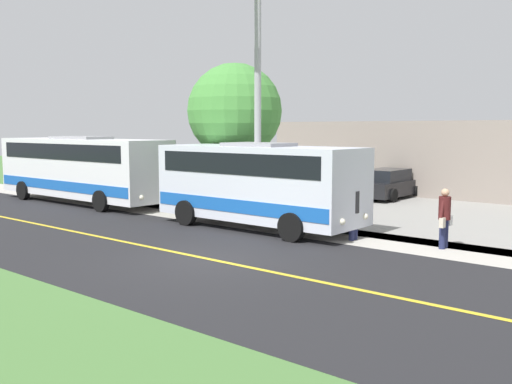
{
  "coord_description": "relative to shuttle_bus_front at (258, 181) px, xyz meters",
  "views": [
    {
      "loc": [
        10.59,
        10.57,
        3.45
      ],
      "look_at": [
        -3.5,
        -1.22,
        1.4
      ],
      "focal_mm": 40.22,
      "sensor_mm": 36.0,
      "label": 1
    }
  ],
  "objects": [
    {
      "name": "pedestrian_with_bags",
      "position": [
        -0.79,
        6.28,
        -0.69
      ],
      "size": [
        0.72,
        0.34,
        1.74
      ],
      "color": "#1E2347",
      "rests_on": "ground"
    },
    {
      "name": "pedestrian_waiting",
      "position": [
        -0.22,
        3.64,
        -0.68
      ],
      "size": [
        0.72,
        0.34,
        1.76
      ],
      "color": "#1E2347",
      "rests_on": "ground"
    },
    {
      "name": "transit_bus_rear",
      "position": [
        0.02,
        -10.6,
        0.07
      ],
      "size": [
        2.69,
        10.33,
        3.08
      ],
      "color": "white",
      "rests_on": "ground"
    },
    {
      "name": "road_centre_line",
      "position": [
        4.54,
        1.97,
        -1.62
      ],
      "size": [
        0.16,
        100.0,
        0.0
      ],
      "primitive_type": "cube",
      "color": "gold",
      "rests_on": "ground"
    },
    {
      "name": "road_surface",
      "position": [
        4.54,
        1.97,
        -1.62
      ],
      "size": [
        8.0,
        100.0,
        0.01
      ],
      "primitive_type": "cube",
      "color": "black",
      "rests_on": "ground"
    },
    {
      "name": "parking_lot_surface",
      "position": [
        -7.86,
        4.97,
        -1.62
      ],
      "size": [
        14.0,
        36.0,
        0.01
      ],
      "primitive_type": "cube",
      "color": "gray",
      "rests_on": "ground"
    },
    {
      "name": "sidewalk",
      "position": [
        -0.66,
        1.97,
        -1.62
      ],
      "size": [
        2.4,
        100.0,
        0.01
      ],
      "primitive_type": "cube",
      "color": "#B2ADA3",
      "rests_on": "ground"
    },
    {
      "name": "shuttle_bus_front",
      "position": [
        0.0,
        0.0,
        0.0
      ],
      "size": [
        2.73,
        7.64,
        2.96
      ],
      "color": "silver",
      "rests_on": "ground"
    },
    {
      "name": "street_light_pole",
      "position": [
        -0.34,
        -0.42,
        2.86
      ],
      "size": [
        1.97,
        0.24,
        8.15
      ],
      "color": "#9E9EA3",
      "rests_on": "ground"
    },
    {
      "name": "commercial_building",
      "position": [
        -16.86,
        0.39,
        0.28
      ],
      "size": [
        10.0,
        17.62,
        3.81
      ],
      "primitive_type": "cube",
      "color": "gray",
      "rests_on": "ground"
    },
    {
      "name": "ground_plane",
      "position": [
        4.54,
        1.97,
        -1.63
      ],
      "size": [
        120.0,
        120.0,
        0.0
      ],
      "primitive_type": "plane",
      "color": "#477238"
    },
    {
      "name": "tree_curbside",
      "position": [
        -2.86,
        -3.66,
        2.52
      ],
      "size": [
        3.97,
        3.97,
        6.15
      ],
      "color": "#4C3826",
      "rests_on": "ground"
    },
    {
      "name": "parked_car_near",
      "position": [
        -10.62,
        -0.49,
        -0.94
      ],
      "size": [
        4.43,
        2.08,
        1.45
      ],
      "color": "black",
      "rests_on": "ground"
    }
  ]
}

